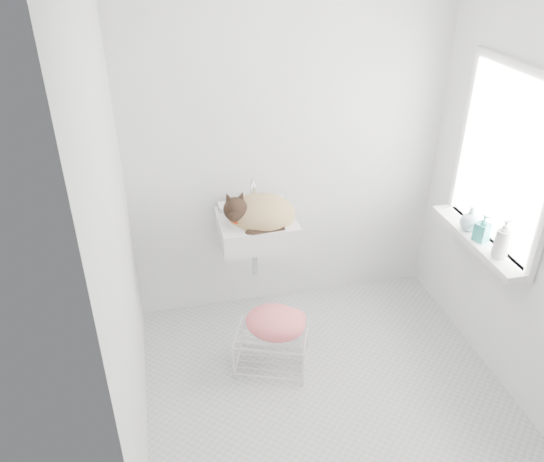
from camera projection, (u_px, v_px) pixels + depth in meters
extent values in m
cube|color=#B3B7BC|center=(325.00, 386.00, 3.41)|extent=(2.20, 2.00, 0.02)
cube|color=white|center=(289.00, 143.00, 3.62)|extent=(2.20, 0.02, 2.50)
cube|color=white|center=(526.00, 191.00, 2.99)|extent=(0.02, 2.00, 2.50)
cube|color=white|center=(116.00, 235.00, 2.57)|extent=(0.02, 2.00, 2.50)
cube|color=white|center=(506.00, 161.00, 3.10)|extent=(0.01, 0.80, 1.00)
cube|color=white|center=(504.00, 161.00, 3.10)|extent=(0.04, 0.90, 1.10)
cube|color=white|center=(477.00, 240.00, 3.35)|extent=(0.16, 0.88, 0.04)
cube|color=white|center=(257.00, 218.00, 3.55)|extent=(0.50, 0.44, 0.20)
ellipsoid|color=#A4815C|center=(261.00, 214.00, 3.53)|extent=(0.48, 0.43, 0.22)
sphere|color=black|center=(238.00, 208.00, 3.39)|extent=(0.18, 0.18, 0.16)
torus|color=#C21E00|center=(241.00, 214.00, 3.41)|extent=(0.16, 0.16, 0.06)
cube|color=silver|center=(271.00, 348.00, 3.50)|extent=(0.52, 0.44, 0.26)
ellipsoid|color=orange|center=(275.00, 329.00, 3.44)|extent=(0.48, 0.44, 0.16)
imported|color=silver|center=(498.00, 257.00, 3.14)|extent=(0.09, 0.09, 0.21)
imported|color=teal|center=(480.00, 240.00, 3.31)|extent=(0.10, 0.10, 0.17)
imported|color=silver|center=(468.00, 229.00, 3.42)|extent=(0.17, 0.17, 0.16)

